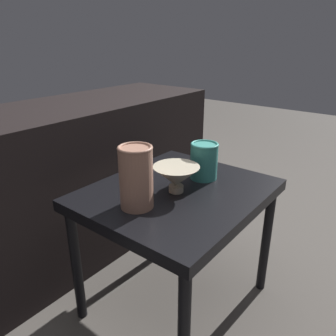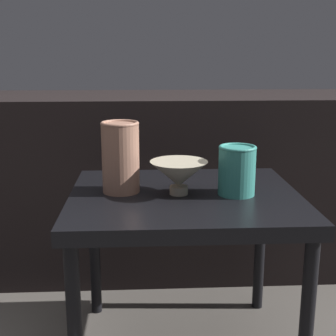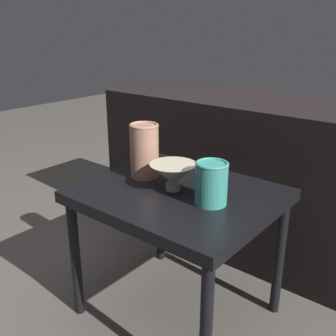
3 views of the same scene
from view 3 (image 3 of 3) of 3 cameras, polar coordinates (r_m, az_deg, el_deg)
ground_plane at (r=1.60m, az=1.34°, el=-19.93°), size 8.00×8.00×0.00m
table at (r=1.36m, az=1.49°, el=-5.46°), size 0.64×0.55×0.50m
couch_backdrop at (r=1.89m, az=13.30°, el=-1.25°), size 1.54×0.50×0.72m
bowl at (r=1.32m, az=0.75°, el=-0.91°), size 0.16×0.16×0.09m
vase_textured_left at (r=1.43m, az=-3.45°, el=2.62°), size 0.11×0.11×0.20m
vase_colorful_right at (r=1.22m, az=6.31°, el=-2.10°), size 0.10×0.10×0.14m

